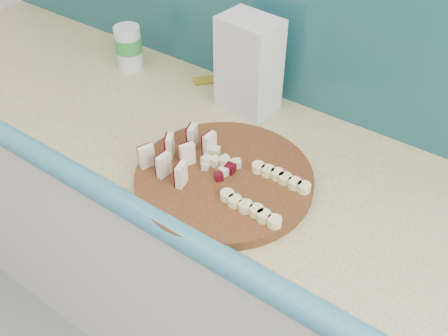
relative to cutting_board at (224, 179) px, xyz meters
name	(u,v)px	position (x,y,z in m)	size (l,w,h in m)	color
kitchen_counter	(205,247)	(-0.16, 0.11, -0.47)	(2.20, 0.63, 0.91)	white
backsplash	(264,5)	(-0.16, 0.40, 0.24)	(2.20, 0.02, 0.50)	teal
cutting_board	(224,179)	(0.00, 0.00, 0.00)	(0.41, 0.41, 0.03)	#471D0F
apple_wedges	(178,153)	(-0.11, -0.03, 0.04)	(0.12, 0.16, 0.06)	#F9EEC7
apple_chunks	(215,167)	(-0.03, 0.00, 0.02)	(0.07, 0.07, 0.02)	beige
banana_slices	(266,192)	(0.11, 0.00, 0.02)	(0.16, 0.16, 0.02)	#FDF09B
flour_bag	(249,65)	(-0.13, 0.29, 0.12)	(0.15, 0.11, 0.26)	silver
canister	(129,47)	(-0.55, 0.26, 0.06)	(0.08, 0.08, 0.13)	silver
banana_peel	(242,84)	(-0.21, 0.38, -0.01)	(0.26, 0.22, 0.01)	gold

